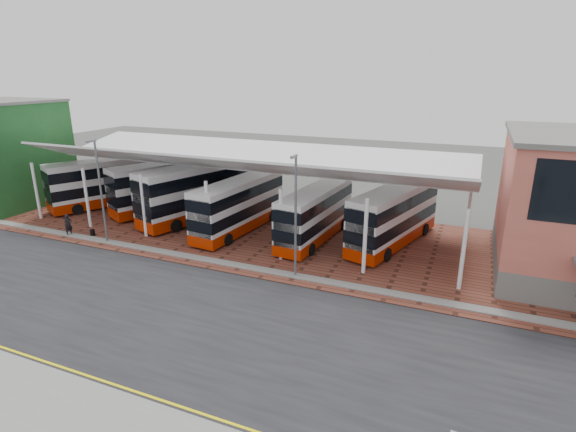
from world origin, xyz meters
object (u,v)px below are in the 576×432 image
object	(u,v)px
bus_5	(394,217)
bus_3	(239,206)
bus_4	(316,215)
pedestrian	(68,225)
bus_1	(170,186)
bus_0	(109,182)
bus_2	(200,192)

from	to	relation	value
bus_5	bus_3	bearing A→B (deg)	-155.95
bus_5	bus_4	bearing A→B (deg)	-151.16
bus_3	bus_5	bearing A→B (deg)	14.34
bus_3	pedestrian	world-z (taller)	bus_3
bus_1	bus_0	bearing A→B (deg)	-145.60
bus_3	bus_4	bearing A→B (deg)	9.97
bus_0	bus_5	distance (m)	28.10
pedestrian	bus_0	bearing A→B (deg)	37.04
bus_0	bus_5	world-z (taller)	bus_0
bus_3	bus_4	size ratio (longest dim) A/B	1.05
bus_1	bus_3	xyz separation A→B (m)	(8.99, -2.69, -0.18)
bus_2	bus_4	bearing A→B (deg)	11.99
bus_1	pedestrian	xyz separation A→B (m)	(-3.25, -9.20, -1.44)
bus_2	bus_5	distance (m)	17.29
bus_2	bus_3	world-z (taller)	bus_2
bus_5	bus_2	bearing A→B (deg)	-163.73
bus_5	bus_0	bearing A→B (deg)	-164.21
bus_3	bus_4	world-z (taller)	bus_3
bus_1	bus_5	xyz separation A→B (m)	(21.44, -0.79, -0.12)
bus_0	bus_1	xyz separation A→B (m)	(6.67, 0.99, 0.02)
pedestrian	bus_3	bearing A→B (deg)	-47.56
pedestrian	bus_4	bearing A→B (deg)	-55.15
bus_2	bus_1	bearing A→B (deg)	-176.63
bus_4	bus_5	xyz separation A→B (m)	(5.87, 1.40, 0.16)
bus_5	pedestrian	bearing A→B (deg)	-145.81
bus_2	pedestrian	size ratio (longest dim) A/B	6.96
bus_1	bus_5	bearing A→B (deg)	23.82
bus_2	bus_5	world-z (taller)	bus_2
bus_0	pedestrian	distance (m)	9.00
bus_3	bus_0	bearing A→B (deg)	179.48
bus_1	bus_2	size ratio (longest dim) A/B	0.92
bus_0	bus_3	size ratio (longest dim) A/B	1.05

